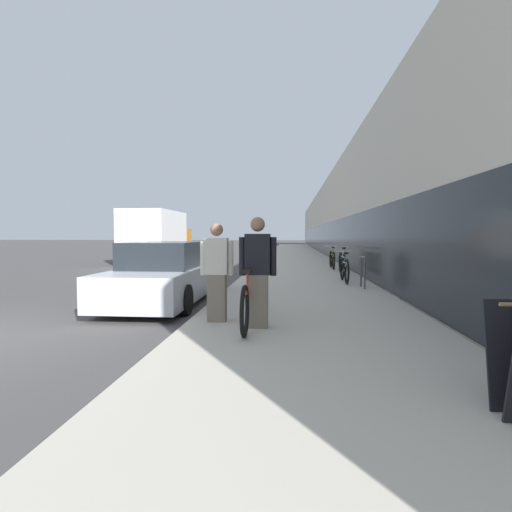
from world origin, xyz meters
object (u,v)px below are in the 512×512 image
at_px(tandem_bicycle, 251,298).
at_px(cruiser_bike_nearest, 344,269).
at_px(cruiser_bike_farthest, 332,259).
at_px(moving_truck, 157,237).
at_px(person_bystander, 217,272).
at_px(parked_sedan_curbside, 166,275).
at_px(cruiser_bike_middle, 342,263).
at_px(bike_rack_hoop, 363,269).
at_px(person_rider, 258,272).

xyz_separation_m(tandem_bicycle, cruiser_bike_nearest, (2.23, 5.70, -0.00)).
distance_m(cruiser_bike_farthest, moving_truck, 10.22).
bearing_deg(person_bystander, cruiser_bike_farthest, 74.33).
bearing_deg(parked_sedan_curbside, cruiser_bike_middle, 50.15).
height_order(person_bystander, cruiser_bike_nearest, person_bystander).
relative_size(person_bystander, moving_truck, 0.26).
height_order(tandem_bicycle, bike_rack_hoop, tandem_bicycle).
bearing_deg(bike_rack_hoop, moving_truck, 130.97).
bearing_deg(cruiser_bike_nearest, bike_rack_hoop, -76.08).
distance_m(tandem_bicycle, bike_rack_hoop, 5.10).
height_order(cruiser_bike_nearest, moving_truck, moving_truck).
bearing_deg(person_rider, cruiser_bike_middle, 74.48).
relative_size(bike_rack_hoop, moving_truck, 0.14).
relative_size(cruiser_bike_farthest, parked_sedan_curbside, 0.40).
xyz_separation_m(person_rider, cruiser_bike_farthest, (2.23, 10.80, -0.45)).
height_order(cruiser_bike_middle, cruiser_bike_farthest, cruiser_bike_middle).
bearing_deg(person_rider, parked_sedan_curbside, 129.27).
height_order(tandem_bicycle, cruiser_bike_farthest, cruiser_bike_farthest).
relative_size(bike_rack_hoop, cruiser_bike_nearest, 0.48).
xyz_separation_m(cruiser_bike_nearest, cruiser_bike_farthest, (0.12, 4.76, 0.01)).
distance_m(person_rider, parked_sedan_curbside, 3.71).
distance_m(bike_rack_hoop, moving_truck, 14.14).
bearing_deg(bike_rack_hoop, cruiser_bike_nearest, 103.92).
bearing_deg(cruiser_bike_middle, person_bystander, -110.63).
xyz_separation_m(person_bystander, parked_sedan_curbside, (-1.64, 2.49, -0.31)).
relative_size(person_rider, bike_rack_hoop, 1.99).
distance_m(cruiser_bike_nearest, moving_truck, 12.99).
bearing_deg(person_rider, cruiser_bike_farthest, 78.35).
relative_size(cruiser_bike_nearest, parked_sedan_curbside, 0.38).
xyz_separation_m(bike_rack_hoop, cruiser_bike_middle, (-0.06, 3.73, -0.10)).
bearing_deg(parked_sedan_curbside, cruiser_bike_farthest, 60.09).
xyz_separation_m(person_bystander, bike_rack_hoop, (3.12, 4.39, -0.29)).
height_order(person_bystander, cruiser_bike_middle, person_bystander).
bearing_deg(cruiser_bike_nearest, cruiser_bike_farthest, 88.51).
bearing_deg(cruiser_bike_farthest, cruiser_bike_middle, -86.77).
bearing_deg(moving_truck, bike_rack_hoop, -49.03).
xyz_separation_m(cruiser_bike_middle, cruiser_bike_farthest, (-0.13, 2.31, -0.02)).
height_order(cruiser_bike_nearest, cruiser_bike_middle, cruiser_bike_middle).
height_order(tandem_bicycle, cruiser_bike_nearest, same).
bearing_deg(person_bystander, moving_truck, 112.20).
xyz_separation_m(person_rider, moving_truck, (-6.84, 15.42, 0.44)).
bearing_deg(bike_rack_hoop, parked_sedan_curbside, -158.29).
distance_m(person_bystander, moving_truck, 16.26).
bearing_deg(moving_truck, cruiser_bike_nearest, -46.38).
relative_size(bike_rack_hoop, parked_sedan_curbside, 0.18).
bearing_deg(tandem_bicycle, person_rider, -68.96).
xyz_separation_m(bike_rack_hoop, cruiser_bike_nearest, (-0.32, 1.28, -0.13)).
xyz_separation_m(cruiser_bike_middle, moving_truck, (-9.20, 6.93, 0.88)).
bearing_deg(person_bystander, parked_sedan_curbside, 123.36).
distance_m(person_bystander, cruiser_bike_middle, 8.68).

